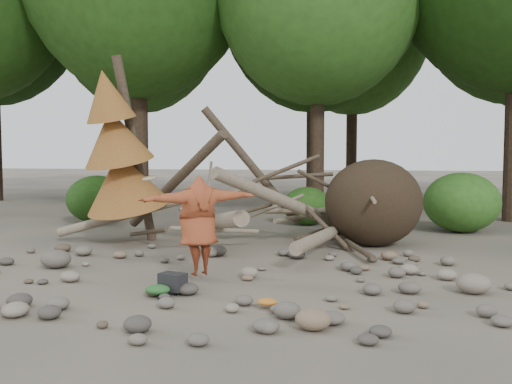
# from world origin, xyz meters

# --- Properties ---
(ground) EXTENTS (120.00, 120.00, 0.00)m
(ground) POSITION_xyz_m (0.00, 0.00, 0.00)
(ground) COLOR #514C44
(ground) RESTS_ON ground
(deadfall_pile) EXTENTS (8.55, 5.24, 3.30)m
(deadfall_pile) POSITION_xyz_m (2.02, 4.24, 0.95)
(deadfall_pile) COLOR #332619
(deadfall_pile) RESTS_ON ground
(dead_conifer) EXTENTS (2.06, 2.16, 4.35)m
(dead_conifer) POSITION_xyz_m (-3.12, 3.37, 2.11)
(dead_conifer) COLOR #4C3F30
(dead_conifer) RESTS_ON ground
(bush_left) EXTENTS (1.80, 1.80, 1.44)m
(bush_left) POSITION_xyz_m (-5.50, 7.20, 0.72)
(bush_left) COLOR #1F4612
(bush_left) RESTS_ON ground
(bush_mid) EXTENTS (1.40, 1.40, 1.12)m
(bush_mid) POSITION_xyz_m (0.80, 7.80, 0.56)
(bush_mid) COLOR #2A5919
(bush_mid) RESTS_ON ground
(bush_right) EXTENTS (2.00, 2.00, 1.60)m
(bush_right) POSITION_xyz_m (5.00, 7.00, 0.80)
(bush_right) COLOR #346920
(bush_right) RESTS_ON ground
(frisbee_thrower) EXTENTS (2.18, 1.68, 1.68)m
(frisbee_thrower) POSITION_xyz_m (-0.39, 0.29, 0.92)
(frisbee_thrower) COLOR brown
(frisbee_thrower) RESTS_ON ground
(backpack) EXTENTS (0.45, 0.37, 0.26)m
(backpack) POSITION_xyz_m (-0.51, -0.74, 0.13)
(backpack) COLOR black
(backpack) RESTS_ON ground
(cloth_green) EXTENTS (0.37, 0.31, 0.14)m
(cloth_green) POSITION_xyz_m (-0.66, -0.99, 0.07)
(cloth_green) COLOR #245B24
(cloth_green) RESTS_ON ground
(cloth_orange) EXTENTS (0.27, 0.22, 0.10)m
(cloth_orange) POSITION_xyz_m (1.02, -1.32, 0.05)
(cloth_orange) COLOR #BF7120
(cloth_orange) RESTS_ON ground
(boulder_front_right) EXTENTS (0.44, 0.39, 0.26)m
(boulder_front_right) POSITION_xyz_m (1.70, -2.13, 0.13)
(boulder_front_right) COLOR #806850
(boulder_front_right) RESTS_ON ground
(boulder_mid_right) EXTENTS (0.52, 0.46, 0.31)m
(boulder_mid_right) POSITION_xyz_m (3.97, 0.06, 0.15)
(boulder_mid_right) COLOR gray
(boulder_mid_right) RESTS_ON ground
(boulder_mid_left) EXTENTS (0.57, 0.51, 0.34)m
(boulder_mid_left) POSITION_xyz_m (-3.25, 0.75, 0.17)
(boulder_mid_left) COLOR #5F5850
(boulder_mid_left) RESTS_ON ground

